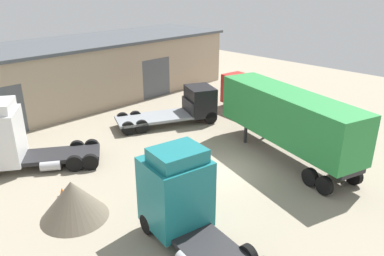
{
  "coord_description": "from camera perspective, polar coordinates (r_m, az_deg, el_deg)",
  "views": [
    {
      "loc": [
        -14.82,
        -12.39,
        10.43
      ],
      "look_at": [
        0.76,
        3.18,
        1.6
      ],
      "focal_mm": 35.0,
      "sensor_mm": 36.0,
      "label": 1
    }
  ],
  "objects": [
    {
      "name": "delivery_van_red",
      "position": [
        31.56,
        8.99,
        5.16
      ],
      "size": [
        2.66,
        5.43,
        2.81
      ],
      "rotation": [
        0.0,
        0.0,
        -1.7
      ],
      "color": "red",
      "rests_on": "ground_plane"
    },
    {
      "name": "warehouse_building",
      "position": [
        34.58,
        -18.63,
        7.79
      ],
      "size": [
        31.97,
        8.28,
        5.38
      ],
      "color": "tan",
      "rests_on": "ground_plane"
    },
    {
      "name": "flatbed_truck_black",
      "position": [
        28.86,
        -0.76,
        3.39
      ],
      "size": [
        7.81,
        5.28,
        2.69
      ],
      "rotation": [
        0.0,
        0.0,
        -0.43
      ],
      "color": "black",
      "rests_on": "ground_plane"
    },
    {
      "name": "ground_plane",
      "position": [
        21.96,
        4.49,
        -6.6
      ],
      "size": [
        60.0,
        60.0,
        0.0
      ],
      "primitive_type": "plane",
      "color": "gray"
    },
    {
      "name": "container_trailer_green",
      "position": [
        23.2,
        14.39,
        1.55
      ],
      "size": [
        5.38,
        10.6,
        4.2
      ],
      "rotation": [
        0.0,
        0.0,
        1.28
      ],
      "color": "#28843D",
      "rests_on": "ground_plane"
    },
    {
      "name": "tractor_unit_white",
      "position": [
        23.83,
        -26.22,
        -1.39
      ],
      "size": [
        6.94,
        5.74,
        4.15
      ],
      "rotation": [
        0.0,
        0.0,
        2.56
      ],
      "color": "silver",
      "rests_on": "ground_plane"
    },
    {
      "name": "tractor_unit_teal",
      "position": [
        15.89,
        -1.75,
        -10.54
      ],
      "size": [
        3.5,
        6.33,
        4.08
      ],
      "rotation": [
        0.0,
        0.0,
        1.4
      ],
      "color": "#197075",
      "rests_on": "ground_plane"
    },
    {
      "name": "gravel_pile",
      "position": [
        18.39,
        -17.7,
        -10.37
      ],
      "size": [
        3.15,
        3.15,
        1.89
      ],
      "color": "#665B4C",
      "rests_on": "ground_plane"
    },
    {
      "name": "traffic_cone",
      "position": [
        20.47,
        -19.15,
        -9.31
      ],
      "size": [
        0.4,
        0.4,
        0.55
      ],
      "color": "black",
      "rests_on": "ground_plane"
    }
  ]
}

